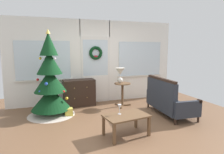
{
  "coord_description": "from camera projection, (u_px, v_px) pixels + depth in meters",
  "views": [
    {
      "loc": [
        -1.37,
        -3.8,
        1.66
      ],
      "look_at": [
        0.05,
        0.55,
        1.0
      ],
      "focal_mm": 30.86,
      "sensor_mm": 36.0,
      "label": 1
    }
  ],
  "objects": [
    {
      "name": "gift_box",
      "position": [
        69.0,
        112.0,
        4.84
      ],
      "size": [
        0.19,
        0.17,
        0.19
      ],
      "primitive_type": "cube",
      "color": "#D8C64C",
      "rests_on": "ground"
    },
    {
      "name": "christmas_tree",
      "position": [
        50.0,
        85.0,
        4.8
      ],
      "size": [
        1.17,
        1.17,
        2.15
      ],
      "color": "#4C331E",
      "rests_on": "ground"
    },
    {
      "name": "side_table",
      "position": [
        122.0,
        90.0,
        5.61
      ],
      "size": [
        0.5,
        0.48,
        0.69
      ],
      "color": "brown",
      "rests_on": "ground"
    },
    {
      "name": "table_lamp",
      "position": [
        120.0,
        73.0,
        5.56
      ],
      "size": [
        0.28,
        0.28,
        0.44
      ],
      "color": "silver",
      "rests_on": "side_table"
    },
    {
      "name": "wine_glass",
      "position": [
        120.0,
        107.0,
        3.72
      ],
      "size": [
        0.08,
        0.08,
        0.2
      ],
      "color": "silver",
      "rests_on": "coffee_table"
    },
    {
      "name": "settee_sofa",
      "position": [
        167.0,
        100.0,
        4.9
      ],
      "size": [
        0.78,
        1.5,
        0.96
      ],
      "color": "black",
      "rests_on": "ground"
    },
    {
      "name": "back_wall_with_door",
      "position": [
        95.0,
        62.0,
        6.01
      ],
      "size": [
        5.2,
        0.19,
        2.55
      ],
      "color": "white",
      "rests_on": "ground"
    },
    {
      "name": "coffee_table",
      "position": [
        126.0,
        118.0,
        3.7
      ],
      "size": [
        0.91,
        0.65,
        0.41
      ],
      "color": "brown",
      "rests_on": "ground"
    },
    {
      "name": "ground_plane",
      "position": [
        118.0,
        125.0,
        4.23
      ],
      "size": [
        6.76,
        6.76,
        0.0
      ],
      "primitive_type": "plane",
      "color": "brown"
    },
    {
      "name": "dresser_cabinet",
      "position": [
        79.0,
        93.0,
        5.69
      ],
      "size": [
        0.92,
        0.48,
        0.78
      ],
      "color": "black",
      "rests_on": "ground"
    }
  ]
}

